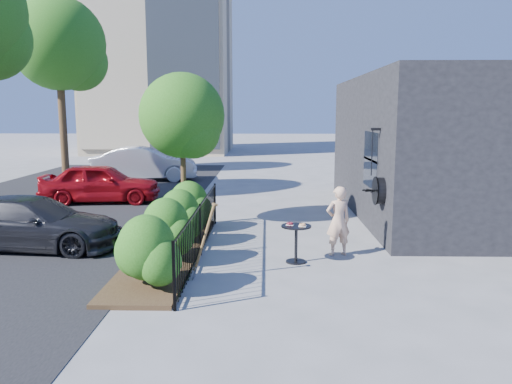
{
  "coord_description": "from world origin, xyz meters",
  "views": [
    {
      "loc": [
        -0.11,
        -10.16,
        2.98
      ],
      "look_at": [
        -0.35,
        0.97,
        1.2
      ],
      "focal_mm": 35.0,
      "sensor_mm": 36.0,
      "label": 1
    }
  ],
  "objects_px": {
    "street_tree_far": "(59,49)",
    "shovel": "(203,245)",
    "patio_tree": "(184,121)",
    "car_red": "(101,183)",
    "cafe_table": "(296,237)",
    "woman": "(338,221)",
    "car_darkgrey": "(33,223)",
    "car_silver": "(145,164)"
  },
  "relations": [
    {
      "from": "cafe_table",
      "to": "woman",
      "type": "relative_size",
      "value": 0.55
    },
    {
      "from": "woman",
      "to": "shovel",
      "type": "height_order",
      "value": "woman"
    },
    {
      "from": "street_tree_far",
      "to": "car_darkgrey",
      "type": "xyz_separation_m",
      "value": [
        4.67,
        -13.49,
        -5.34
      ]
    },
    {
      "from": "car_red",
      "to": "car_silver",
      "type": "height_order",
      "value": "car_silver"
    },
    {
      "from": "patio_tree",
      "to": "street_tree_far",
      "type": "height_order",
      "value": "street_tree_far"
    },
    {
      "from": "patio_tree",
      "to": "cafe_table",
      "type": "relative_size",
      "value": 4.87
    },
    {
      "from": "car_red",
      "to": "patio_tree",
      "type": "bearing_deg",
      "value": -140.59
    },
    {
      "from": "street_tree_far",
      "to": "patio_tree",
      "type": "bearing_deg",
      "value": -55.49
    },
    {
      "from": "shovel",
      "to": "car_red",
      "type": "bearing_deg",
      "value": 119.77
    },
    {
      "from": "cafe_table",
      "to": "car_darkgrey",
      "type": "xyz_separation_m",
      "value": [
        -5.75,
        0.93,
        0.05
      ]
    },
    {
      "from": "woman",
      "to": "street_tree_far",
      "type": "bearing_deg",
      "value": -66.66
    },
    {
      "from": "street_tree_far",
      "to": "car_darkgrey",
      "type": "height_order",
      "value": "street_tree_far"
    },
    {
      "from": "patio_tree",
      "to": "car_red",
      "type": "height_order",
      "value": "patio_tree"
    },
    {
      "from": "street_tree_far",
      "to": "shovel",
      "type": "height_order",
      "value": "street_tree_far"
    },
    {
      "from": "woman",
      "to": "car_darkgrey",
      "type": "xyz_separation_m",
      "value": [
        -6.65,
        0.41,
        -0.16
      ]
    },
    {
      "from": "street_tree_far",
      "to": "car_darkgrey",
      "type": "bearing_deg",
      "value": -70.92
    },
    {
      "from": "patio_tree",
      "to": "street_tree_far",
      "type": "distance_m",
      "value": 13.95
    },
    {
      "from": "car_silver",
      "to": "car_darkgrey",
      "type": "height_order",
      "value": "car_silver"
    },
    {
      "from": "cafe_table",
      "to": "car_darkgrey",
      "type": "height_order",
      "value": "car_darkgrey"
    },
    {
      "from": "street_tree_far",
      "to": "car_silver",
      "type": "relative_size",
      "value": 1.83
    },
    {
      "from": "cafe_table",
      "to": "woman",
      "type": "distance_m",
      "value": 1.07
    },
    {
      "from": "woman",
      "to": "car_red",
      "type": "distance_m",
      "value": 9.29
    },
    {
      "from": "street_tree_far",
      "to": "woman",
      "type": "height_order",
      "value": "street_tree_far"
    },
    {
      "from": "patio_tree",
      "to": "woman",
      "type": "distance_m",
      "value": 4.95
    },
    {
      "from": "street_tree_far",
      "to": "car_red",
      "type": "bearing_deg",
      "value": -61.17
    },
    {
      "from": "shovel",
      "to": "car_red",
      "type": "relative_size",
      "value": 0.37
    },
    {
      "from": "cafe_table",
      "to": "street_tree_far",
      "type": "bearing_deg",
      "value": 125.83
    },
    {
      "from": "shovel",
      "to": "car_darkgrey",
      "type": "bearing_deg",
      "value": 153.78
    },
    {
      "from": "car_silver",
      "to": "shovel",
      "type": "bearing_deg",
      "value": -170.57
    },
    {
      "from": "patio_tree",
      "to": "woman",
      "type": "relative_size",
      "value": 2.68
    },
    {
      "from": "street_tree_far",
      "to": "car_silver",
      "type": "xyz_separation_m",
      "value": [
        4.47,
        -2.47,
        -5.17
      ]
    },
    {
      "from": "car_silver",
      "to": "car_red",
      "type": "bearing_deg",
      "value": 169.64
    },
    {
      "from": "woman",
      "to": "car_darkgrey",
      "type": "bearing_deg",
      "value": -19.36
    },
    {
      "from": "street_tree_far",
      "to": "car_darkgrey",
      "type": "distance_m",
      "value": 15.24
    },
    {
      "from": "car_red",
      "to": "car_darkgrey",
      "type": "height_order",
      "value": "car_red"
    },
    {
      "from": "woman",
      "to": "car_silver",
      "type": "xyz_separation_m",
      "value": [
        -6.85,
        11.43,
        0.01
      ]
    },
    {
      "from": "street_tree_far",
      "to": "shovel",
      "type": "bearing_deg",
      "value": -60.7
    },
    {
      "from": "patio_tree",
      "to": "shovel",
      "type": "bearing_deg",
      "value": -77.08
    },
    {
      "from": "car_silver",
      "to": "patio_tree",
      "type": "bearing_deg",
      "value": -168.21
    },
    {
      "from": "woman",
      "to": "patio_tree",
      "type": "bearing_deg",
      "value": -52.55
    },
    {
      "from": "shovel",
      "to": "car_darkgrey",
      "type": "relative_size",
      "value": 0.36
    },
    {
      "from": "shovel",
      "to": "car_darkgrey",
      "type": "height_order",
      "value": "shovel"
    }
  ]
}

